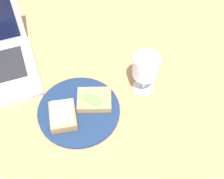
# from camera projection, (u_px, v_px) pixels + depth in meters

# --- Properties ---
(wooden_table) EXTENTS (1.40, 1.40, 0.03)m
(wooden_table) POSITION_uv_depth(u_px,v_px,m) (97.00, 111.00, 0.91)
(wooden_table) COLOR #B27F51
(wooden_table) RESTS_ON ground
(plate) EXTENTS (0.24, 0.24, 0.01)m
(plate) POSITION_uv_depth(u_px,v_px,m) (79.00, 111.00, 0.89)
(plate) COLOR navy
(plate) RESTS_ON wooden_table
(sandwich_with_cheese) EXTENTS (0.08, 0.10, 0.03)m
(sandwich_with_cheese) POSITION_uv_depth(u_px,v_px,m) (63.00, 115.00, 0.86)
(sandwich_with_cheese) COLOR #937047
(sandwich_with_cheese) RESTS_ON plate
(sandwich_with_cucumber) EXTENTS (0.12, 0.10, 0.02)m
(sandwich_with_cucumber) POSITION_uv_depth(u_px,v_px,m) (93.00, 100.00, 0.89)
(sandwich_with_cucumber) COLOR #A88456
(sandwich_with_cucumber) RESTS_ON plate
(wine_glass) EXTENTS (0.07, 0.07, 0.13)m
(wine_glass) POSITION_uv_depth(u_px,v_px,m) (146.00, 68.00, 0.87)
(wine_glass) COLOR white
(wine_glass) RESTS_ON wooden_table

